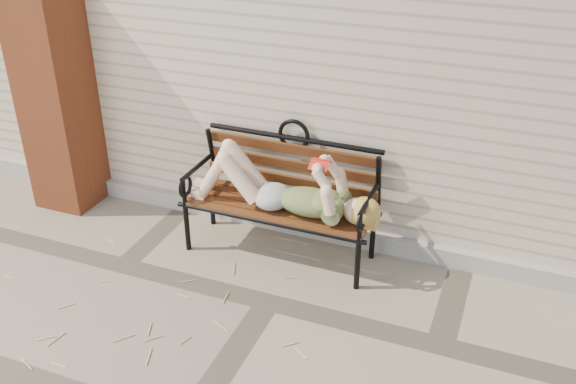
% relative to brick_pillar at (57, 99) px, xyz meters
% --- Properties ---
extents(ground, '(80.00, 80.00, 0.00)m').
position_rel_brick_pillar_xyz_m(ground, '(2.30, -0.75, -1.00)').
color(ground, gray).
rests_on(ground, ground).
extents(house_wall, '(8.00, 4.00, 3.00)m').
position_rel_brick_pillar_xyz_m(house_wall, '(2.30, 2.25, 0.50)').
color(house_wall, beige).
rests_on(house_wall, ground).
extents(foundation_strip, '(8.00, 0.10, 0.15)m').
position_rel_brick_pillar_xyz_m(foundation_strip, '(2.30, 0.22, -0.93)').
color(foundation_strip, '#A7A196').
rests_on(foundation_strip, ground).
extents(brick_pillar, '(0.50, 0.50, 2.00)m').
position_rel_brick_pillar_xyz_m(brick_pillar, '(0.00, 0.00, 0.00)').
color(brick_pillar, '#9F4623').
rests_on(brick_pillar, ground).
extents(garden_bench, '(1.63, 0.65, 1.05)m').
position_rel_brick_pillar_xyz_m(garden_bench, '(2.13, -0.03, -0.41)').
color(garden_bench, black).
rests_on(garden_bench, ground).
extents(reading_woman, '(1.54, 0.35, 0.48)m').
position_rel_brick_pillar_xyz_m(reading_woman, '(2.14, -0.16, -0.37)').
color(reading_woman, '#0A3D48').
rests_on(reading_woman, ground).
extents(straw_scatter, '(3.02, 1.57, 0.01)m').
position_rel_brick_pillar_xyz_m(straw_scatter, '(1.66, -1.29, -0.99)').
color(straw_scatter, '#E4BA6F').
rests_on(straw_scatter, ground).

